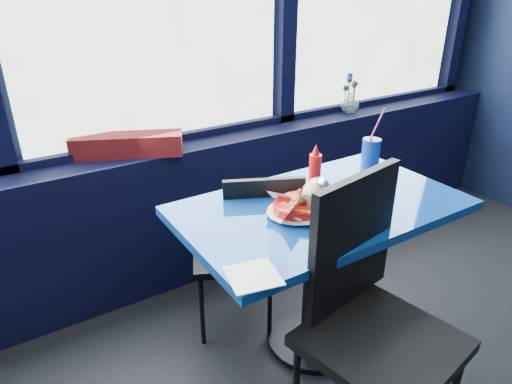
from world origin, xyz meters
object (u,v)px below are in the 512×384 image
chair_near_front (369,305)px  flower_vase (350,101)px  food_basket (304,204)px  chair_near_back (245,243)px  near_table (319,241)px  planter_box (127,145)px  ketchup_bottle (315,168)px  soda_cup (371,152)px

chair_near_front → flower_vase: flower_vase is taller
flower_vase → food_basket: size_ratio=0.82×
flower_vase → chair_near_back: bearing=-153.3°
chair_near_front → flower_vase: (1.10, 1.31, 0.29)m
near_table → flower_vase: (0.95, 0.87, 0.31)m
chair_near_back → food_basket: (0.10, -0.30, 0.31)m
near_table → planter_box: bearing=121.7°
ketchup_bottle → soda_cup: bearing=6.2°
flower_vase → ketchup_bottle: bearing=-140.5°
near_table → ketchup_bottle: bearing=62.3°
chair_near_front → planter_box: (-0.39, 1.31, 0.27)m
chair_near_back → soda_cup: bearing=-162.7°
chair_near_back → planter_box: 0.77m
flower_vase → near_table: bearing=-137.6°
chair_near_back → ketchup_bottle: bearing=-179.6°
chair_near_back → flower_vase: 1.36m
near_table → chair_near_back: (-0.21, 0.28, -0.09)m
chair_near_back → soda_cup: size_ratio=2.74×
chair_near_front → ketchup_bottle: chair_near_front is taller
food_basket → near_table: bearing=-3.3°
chair_near_back → food_basket: size_ratio=2.66×
chair_near_back → ketchup_bottle: size_ratio=4.07×
chair_near_front → soda_cup: (0.62, 0.64, 0.24)m
planter_box → near_table: bearing=-33.9°
planter_box → chair_near_back: bearing=-36.4°
near_table → soda_cup: 0.57m
near_table → chair_near_back: bearing=126.5°
near_table → flower_vase: size_ratio=4.71×
near_table → flower_vase: flower_vase is taller
near_table → planter_box: 1.06m
chair_near_front → flower_vase: 1.74m
planter_box → food_basket: 0.99m
planter_box → ketchup_bottle: ketchup_bottle is taller
chair_near_front → food_basket: chair_near_front is taller
flower_vase → ketchup_bottle: (-0.87, -0.72, -0.04)m
chair_near_front → soda_cup: soda_cup is taller
chair_near_front → soda_cup: 0.92m
food_basket → soda_cup: bearing=8.0°
chair_near_front → chair_near_back: (-0.06, 0.73, -0.11)m
planter_box → food_basket: size_ratio=1.72×
chair_near_back → flower_vase: (1.16, 0.58, 0.40)m
near_table → flower_vase: bearing=42.4°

